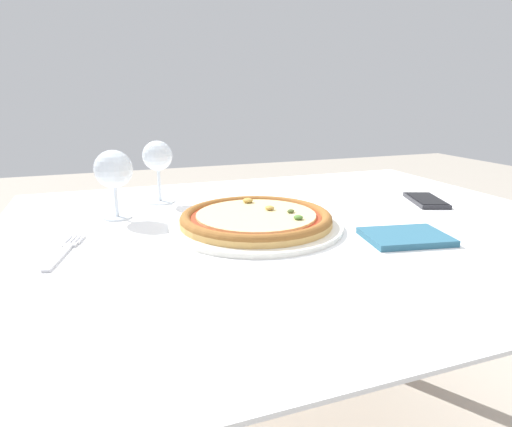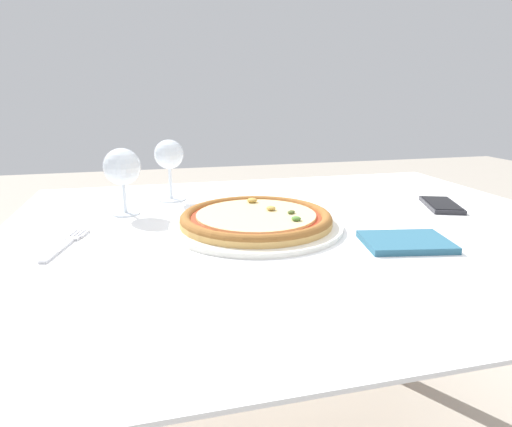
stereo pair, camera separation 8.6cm
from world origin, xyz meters
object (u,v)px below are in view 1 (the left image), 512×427
cell_phone (426,200)px  wine_glass_far_right (158,158)px  pizza_plate (256,220)px  dining_table (297,262)px  fork (65,251)px  wine_glass_far_left (113,170)px

cell_phone → wine_glass_far_right: bearing=159.8°
pizza_plate → cell_phone: pizza_plate is taller
dining_table → cell_phone: (0.38, 0.06, 0.09)m
pizza_plate → wine_glass_far_right: bearing=118.6°
dining_table → fork: size_ratio=7.14×
dining_table → pizza_plate: pizza_plate is taller
dining_table → wine_glass_far_left: (-0.35, 0.18, 0.19)m
dining_table → fork: fork is taller
pizza_plate → fork: size_ratio=2.08×
pizza_plate → wine_glass_far_right: 0.34m
wine_glass_far_left → fork: bearing=-117.0°
dining_table → wine_glass_far_right: bearing=130.4°
wine_glass_far_left → cell_phone: (0.74, -0.12, -0.10)m
dining_table → pizza_plate: bearing=176.6°
fork → dining_table: bearing=1.7°
pizza_plate → fork: (-0.36, -0.02, -0.01)m
wine_glass_far_right → cell_phone: bearing=-20.2°
pizza_plate → fork: bearing=-177.0°
fork → wine_glass_far_left: size_ratio=1.13×
fork → cell_phone: 0.83m
dining_table → cell_phone: 0.40m
pizza_plate → wine_glass_far_left: size_ratio=2.34×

